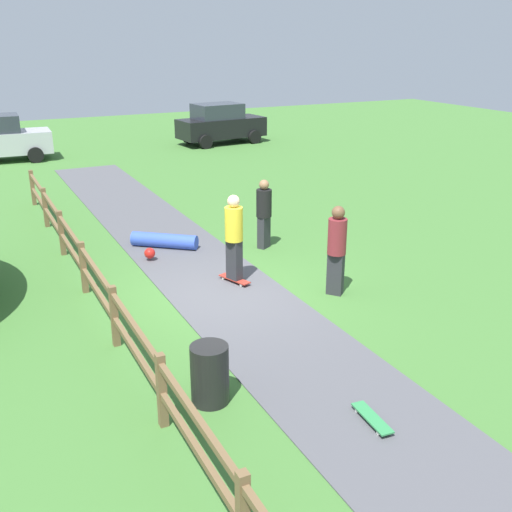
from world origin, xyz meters
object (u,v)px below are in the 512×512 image
object	(u,v)px
trash_bin	(210,374)
skater_riding	(234,234)
bystander_black	(264,211)
parked_car_black	(220,124)
skater_fallen	(163,241)
bystander_maroon	(337,246)
skateboard_loose	(372,418)

from	to	relation	value
trash_bin	skater_riding	world-z (taller)	skater_riding
bystander_black	parked_car_black	world-z (taller)	parked_car_black
skater_riding	bystander_black	world-z (taller)	skater_riding
parked_car_black	skater_riding	bearing A→B (deg)	-112.25
skater_fallen	bystander_maroon	xyz separation A→B (m)	(2.29, -4.25, 0.85)
bystander_maroon	parked_car_black	size ratio (longest dim) A/B	0.43
skater_fallen	trash_bin	bearing A→B (deg)	-102.60
skater_fallen	skateboard_loose	distance (m)	8.27
bystander_maroon	bystander_black	distance (m)	3.25
skater_riding	bystander_maroon	xyz separation A→B (m)	(1.61, -1.45, -0.06)
trash_bin	skater_riding	size ratio (longest dim) A/B	0.47
skater_fallen	bystander_black	distance (m)	2.62
skater_riding	bystander_black	xyz separation A→B (m)	(1.62, 1.80, -0.15)
trash_bin	skater_fallen	size ratio (longest dim) A/B	0.58
skater_riding	parked_car_black	xyz separation A→B (m)	(6.77, 16.55, -0.15)
bystander_maroon	bystander_black	size ratio (longest dim) A/B	1.08
skateboard_loose	bystander_black	bearing A→B (deg)	74.43
bystander_black	parked_car_black	size ratio (longest dim) A/B	0.40
trash_bin	parked_car_black	world-z (taller)	parked_car_black
skater_fallen	parked_car_black	bearing A→B (deg)	61.56
skater_fallen	skateboard_loose	bearing A→B (deg)	-88.09
trash_bin	bystander_black	bearing A→B (deg)	56.50
trash_bin	bystander_black	size ratio (longest dim) A/B	0.52
bystander_black	trash_bin	bearing A→B (deg)	-123.50
bystander_black	skater_riding	bearing A→B (deg)	-132.12
bystander_maroon	parked_car_black	bearing A→B (deg)	74.01
skater_riding	bystander_black	bearing A→B (deg)	47.88
skater_fallen	skateboard_loose	world-z (taller)	skater_fallen
trash_bin	parked_car_black	size ratio (longest dim) A/B	0.21
skater_fallen	parked_car_black	size ratio (longest dim) A/B	0.35
trash_bin	skater_riding	bearing A→B (deg)	61.11
skater_riding	skateboard_loose	size ratio (longest dim) A/B	2.37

